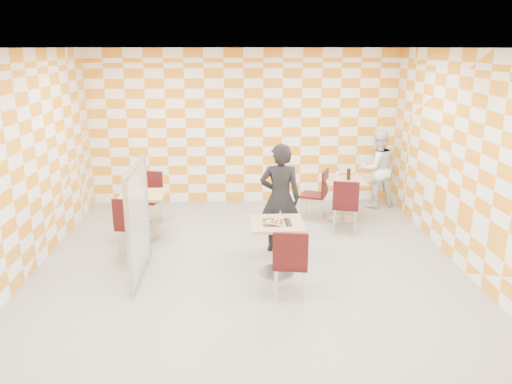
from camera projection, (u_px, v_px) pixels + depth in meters
room_shell at (248, 161)px, 6.88m from camera, size 7.00×7.00×7.00m
main_table at (277, 239)px, 6.75m from camera, size 0.70×0.70×0.75m
second_table at (344, 193)px, 8.88m from camera, size 0.70×0.70×0.75m
empty_table at (144, 208)px, 8.05m from camera, size 0.70×0.70×0.75m
chair_main_front at (290, 259)px, 6.02m from camera, size 0.47×0.48×0.92m
chair_second_front at (346, 202)px, 8.23m from camera, size 0.51×0.52×0.92m
chair_second_side at (319, 191)px, 8.90m from camera, size 0.55×0.55×0.92m
chair_empty_near at (130, 222)px, 7.31m from camera, size 0.48×0.49×0.92m
chair_empty_far at (150, 194)px, 8.72m from camera, size 0.52×0.52×0.92m
partition at (138, 221)px, 6.63m from camera, size 0.08×1.38×1.55m
man_dark at (280, 198)px, 7.46m from camera, size 0.65×0.46×1.67m
man_white at (377, 169)px, 9.60m from camera, size 0.85×0.73×1.52m
pizza_on_foil at (277, 221)px, 6.67m from camera, size 0.40×0.40×0.04m
sport_bottle at (338, 175)px, 8.83m from camera, size 0.06×0.06×0.20m
soda_bottle at (349, 174)px, 8.78m from camera, size 0.07×0.07×0.23m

